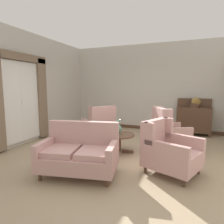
{
  "coord_description": "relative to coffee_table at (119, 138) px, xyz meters",
  "views": [
    {
      "loc": [
        1.43,
        -3.97,
        1.62
      ],
      "look_at": [
        -0.37,
        0.55,
        0.97
      ],
      "focal_mm": 30.86,
      "sensor_mm": 36.0,
      "label": 1
    }
  ],
  "objects": [
    {
      "name": "coffee_table",
      "position": [
        0.0,
        0.0,
        0.0
      ],
      "size": [
        0.77,
        0.77,
        0.46
      ],
      "color": "#4C3323",
      "rests_on": "ground"
    },
    {
      "name": "settee",
      "position": [
        -0.28,
        -1.4,
        0.03
      ],
      "size": [
        1.52,
        1.06,
        0.95
      ],
      "rotation": [
        0.0,
        0.0,
        0.21
      ],
      "color": "tan",
      "rests_on": "ground"
    },
    {
      "name": "window_with_curtains",
      "position": [
        -2.71,
        -0.37,
        0.99
      ],
      "size": [
        0.12,
        1.87,
        2.47
      ],
      "color": "silver"
    },
    {
      "name": "wall_back",
      "position": [
        0.12,
        2.86,
        1.22
      ],
      "size": [
        6.0,
        0.08,
        3.17
      ],
      "primitive_type": "cube",
      "color": "#BCB7AD",
      "rests_on": "ground"
    },
    {
      "name": "armchair_far_left",
      "position": [
        1.09,
        0.63,
        0.1
      ],
      "size": [
        1.06,
        1.04,
        1.1
      ],
      "rotation": [
        0.0,
        0.0,
        2.06
      ],
      "color": "tan",
      "rests_on": "ground"
    },
    {
      "name": "baseboard_back",
      "position": [
        0.12,
        2.81,
        -0.3
      ],
      "size": [
        5.84,
        0.03,
        0.12
      ],
      "primitive_type": "cube",
      "color": "#4C3323",
      "rests_on": "ground"
    },
    {
      "name": "ground",
      "position": [
        0.12,
        -0.38,
        -0.36
      ],
      "size": [
        9.09,
        9.09,
        0.0
      ],
      "primitive_type": "plane",
      "color": "#9E896B"
    },
    {
      "name": "wall_left",
      "position": [
        -2.8,
        0.59,
        1.22
      ],
      "size": [
        0.08,
        4.54,
        3.17
      ],
      "primitive_type": "cube",
      "color": "#BCB7AD",
      "rests_on": "ground"
    },
    {
      "name": "armchair_back_corner",
      "position": [
        -0.89,
        0.76,
        0.08
      ],
      "size": [
        1.13,
        1.12,
        1.07
      ],
      "rotation": [
        0.0,
        0.0,
        4.05
      ],
      "color": "tan",
      "rests_on": "ground"
    },
    {
      "name": "porcelain_vase",
      "position": [
        -0.01,
        -0.02,
        0.24
      ],
      "size": [
        0.16,
        0.16,
        0.35
      ],
      "color": "#4C7A66",
      "rests_on": "coffee_table"
    },
    {
      "name": "armchair_near_sideboard",
      "position": [
        1.25,
        -0.72,
        0.06
      ],
      "size": [
        1.13,
        1.08,
        0.98
      ],
      "rotation": [
        0.0,
        0.0,
        7.48
      ],
      "color": "tan",
      "rests_on": "ground"
    },
    {
      "name": "gramophone",
      "position": [
        1.78,
        2.48,
        0.79
      ],
      "size": [
        0.34,
        0.4,
        0.46
      ],
      "color": "#4C3323",
      "rests_on": "sideboard"
    },
    {
      "name": "sideboard",
      "position": [
        1.73,
        2.57,
        0.17
      ],
      "size": [
        1.07,
        0.43,
        1.22
      ],
      "color": "#4C3323",
      "rests_on": "ground"
    }
  ]
}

